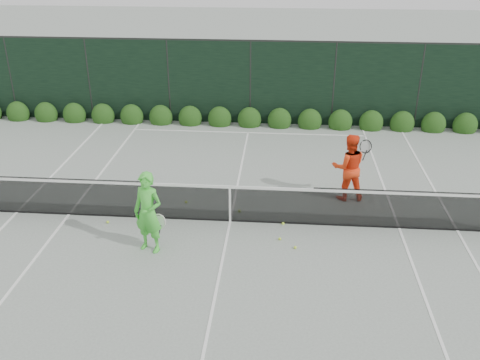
{
  "coord_description": "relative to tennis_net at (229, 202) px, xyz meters",
  "views": [
    {
      "loc": [
        1.2,
        -11.49,
        6.55
      ],
      "look_at": [
        0.22,
        0.3,
        1.0
      ],
      "focal_mm": 40.0,
      "sensor_mm": 36.0,
      "label": 1
    }
  ],
  "objects": [
    {
      "name": "tennis_balls",
      "position": [
        0.04,
        -0.16,
        -0.5
      ],
      "size": [
        4.66,
        2.07,
        0.07
      ],
      "color": "#CBF536",
      "rests_on": "ground"
    },
    {
      "name": "court_lines",
      "position": [
        0.02,
        0.0,
        -0.53
      ],
      "size": [
        11.03,
        23.83,
        0.01
      ],
      "color": "white",
      "rests_on": "ground"
    },
    {
      "name": "ground",
      "position": [
        0.02,
        0.0,
        -0.53
      ],
      "size": [
        80.0,
        80.0,
        0.0
      ],
      "primitive_type": "plane",
      "color": "gray",
      "rests_on": "ground"
    },
    {
      "name": "tennis_net",
      "position": [
        0.0,
        0.0,
        0.0
      ],
      "size": [
        12.9,
        0.1,
        1.07
      ],
      "color": "black",
      "rests_on": "ground"
    },
    {
      "name": "player_woman",
      "position": [
        -1.63,
        -1.42,
        0.41
      ],
      "size": [
        0.8,
        0.66,
        1.88
      ],
      "rotation": [
        0.0,
        0.0,
        -0.34
      ],
      "color": "#49D53E",
      "rests_on": "ground"
    },
    {
      "name": "windscreen_fence",
      "position": [
        0.02,
        -2.71,
        0.98
      ],
      "size": [
        32.0,
        21.07,
        3.06
      ],
      "color": "black",
      "rests_on": "ground"
    },
    {
      "name": "hedge_row",
      "position": [
        0.02,
        7.15,
        -0.3
      ],
      "size": [
        31.66,
        0.65,
        0.94
      ],
      "color": "#133C10",
      "rests_on": "ground"
    },
    {
      "name": "player_man",
      "position": [
        3.0,
        1.51,
        0.38
      ],
      "size": [
        0.98,
        0.77,
        1.82
      ],
      "rotation": [
        0.0,
        0.0,
        3.24
      ],
      "color": "#FF3D15",
      "rests_on": "ground"
    }
  ]
}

